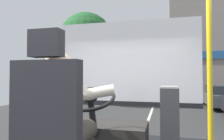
{
  "coord_description": "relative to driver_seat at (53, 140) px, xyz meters",
  "views": [
    {
      "loc": [
        0.66,
        -1.91,
        1.81
      ],
      "look_at": [
        -0.06,
        0.94,
        1.9
      ],
      "focal_mm": 33.03,
      "sensor_mm": 36.0,
      "label": 1
    }
  ],
  "objects": [
    {
      "name": "handrail_pole",
      "position": [
        1.14,
        0.64,
        0.41
      ],
      "size": [
        0.04,
        0.04,
        1.9
      ],
      "color": "gold",
      "rests_on": "bus_floor"
    },
    {
      "name": "driver_seat",
      "position": [
        0.0,
        0.0,
        0.0
      ],
      "size": [
        0.48,
        0.48,
        1.29
      ],
      "color": "black",
      "rests_on": "bus_floor"
    },
    {
      "name": "steering_console",
      "position": [
        -0.0,
        1.15,
        -0.31
      ],
      "size": [
        1.1,
        0.98,
        0.86
      ],
      "color": "#282623",
      "rests_on": "bus_floor"
    },
    {
      "name": "ground",
      "position": [
        0.09,
        9.41,
        -1.39
      ],
      "size": [
        18.0,
        44.0,
        0.06
      ],
      "color": "#373737"
    },
    {
      "name": "parked_car_charcoal",
      "position": [
        4.01,
        11.84,
        -0.71
      ],
      "size": [
        2.03,
        4.13,
        1.29
      ],
      "color": "#474C51",
      "rests_on": "ground"
    },
    {
      "name": "bus_driver",
      "position": [
        0.0,
        0.12,
        0.15
      ],
      "size": [
        0.73,
        0.56,
        0.73
      ],
      "color": "#332D28",
      "rests_on": "driver_seat"
    },
    {
      "name": "windshield_panel",
      "position": [
        0.09,
        2.23,
        0.51
      ],
      "size": [
        2.5,
        0.08,
        1.48
      ],
      "color": "silver"
    },
    {
      "name": "fare_box",
      "position": [
        0.81,
        1.2,
        -0.11
      ],
      "size": [
        0.21,
        0.26,
        0.87
      ],
      "color": "#333338",
      "rests_on": "bus_floor"
    },
    {
      "name": "street_tree",
      "position": [
        -4.19,
        11.22,
        2.84
      ],
      "size": [
        3.48,
        3.48,
        5.96
      ],
      "color": "#4C3828",
      "rests_on": "ground"
    }
  ]
}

